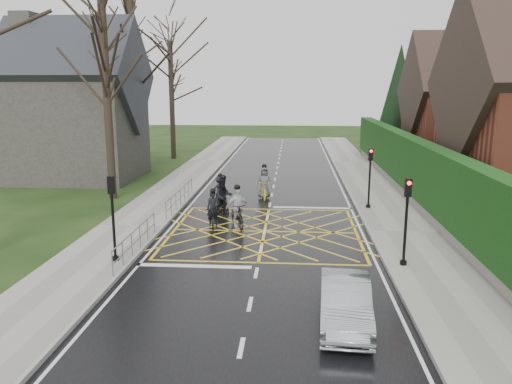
# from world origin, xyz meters

# --- Properties ---
(ground) EXTENTS (120.00, 120.00, 0.00)m
(ground) POSITION_xyz_m (0.00, 0.00, 0.00)
(ground) COLOR black
(ground) RESTS_ON ground
(road) EXTENTS (9.00, 80.00, 0.01)m
(road) POSITION_xyz_m (0.00, 0.00, 0.01)
(road) COLOR black
(road) RESTS_ON ground
(sidewalk_right) EXTENTS (3.00, 80.00, 0.15)m
(sidewalk_right) POSITION_xyz_m (6.00, 0.00, 0.07)
(sidewalk_right) COLOR gray
(sidewalk_right) RESTS_ON ground
(sidewalk_left) EXTENTS (3.00, 80.00, 0.15)m
(sidewalk_left) POSITION_xyz_m (-6.00, 0.00, 0.07)
(sidewalk_left) COLOR gray
(sidewalk_left) RESTS_ON ground
(stone_wall) EXTENTS (0.50, 38.00, 0.70)m
(stone_wall) POSITION_xyz_m (7.75, 6.00, 0.35)
(stone_wall) COLOR slate
(stone_wall) RESTS_ON ground
(hedge) EXTENTS (0.90, 38.00, 2.80)m
(hedge) POSITION_xyz_m (7.75, 6.00, 2.10)
(hedge) COLOR black
(hedge) RESTS_ON stone_wall
(house_far) EXTENTS (9.80, 8.80, 10.30)m
(house_far) POSITION_xyz_m (14.75, 18.00, 4.36)
(house_far) COLOR brown
(house_far) RESTS_ON ground
(conifer) EXTENTS (4.60, 4.60, 10.00)m
(conifer) POSITION_xyz_m (10.75, 26.00, 4.99)
(conifer) COLOR black
(conifer) RESTS_ON ground
(church) EXTENTS (8.80, 7.80, 11.00)m
(church) POSITION_xyz_m (-13.54, 12.00, 4.93)
(church) COLOR #2D2B28
(church) RESTS_ON ground
(tree_near) EXTENTS (9.24, 9.24, 11.44)m
(tree_near) POSITION_xyz_m (-9.00, 6.00, 7.91)
(tree_near) COLOR black
(tree_near) RESTS_ON ground
(tree_mid) EXTENTS (10.08, 10.08, 12.48)m
(tree_mid) POSITION_xyz_m (-10.00, 14.00, 8.63)
(tree_mid) COLOR black
(tree_mid) RESTS_ON ground
(tree_far) EXTENTS (8.40, 8.40, 10.40)m
(tree_far) POSITION_xyz_m (-9.30, 22.00, 7.19)
(tree_far) COLOR black
(tree_far) RESTS_ON ground
(railing_south) EXTENTS (0.05, 5.04, 1.03)m
(railing_south) POSITION_xyz_m (-4.65, -3.50, 0.78)
(railing_south) COLOR slate
(railing_south) RESTS_ON ground
(railing_north) EXTENTS (0.05, 6.04, 1.03)m
(railing_north) POSITION_xyz_m (-4.65, 4.00, 0.79)
(railing_north) COLOR slate
(railing_north) RESTS_ON ground
(traffic_light_ne) EXTENTS (0.24, 0.31, 3.21)m
(traffic_light_ne) POSITION_xyz_m (5.10, 4.20, 1.66)
(traffic_light_ne) COLOR black
(traffic_light_ne) RESTS_ON ground
(traffic_light_se) EXTENTS (0.24, 0.31, 3.21)m
(traffic_light_se) POSITION_xyz_m (5.10, -4.20, 1.66)
(traffic_light_se) COLOR black
(traffic_light_se) RESTS_ON ground
(traffic_light_sw) EXTENTS (0.24, 0.31, 3.21)m
(traffic_light_sw) POSITION_xyz_m (-5.10, -4.50, 1.66)
(traffic_light_sw) COLOR black
(traffic_light_sw) RESTS_ON ground
(cyclist_rear) EXTENTS (0.94, 1.89, 1.76)m
(cyclist_rear) POSITION_xyz_m (-2.39, 0.67, 0.57)
(cyclist_rear) COLOR black
(cyclist_rear) RESTS_ON ground
(cyclist_back) EXTENTS (1.29, 2.09, 2.03)m
(cyclist_back) POSITION_xyz_m (-2.19, 2.71, 0.77)
(cyclist_back) COLOR black
(cyclist_back) RESTS_ON ground
(cyclist_mid) EXTENTS (1.23, 1.90, 1.74)m
(cyclist_mid) POSITION_xyz_m (-2.65, 4.73, 0.64)
(cyclist_mid) COLOR black
(cyclist_mid) RESTS_ON ground
(cyclist_front) EXTENTS (1.24, 2.03, 1.97)m
(cyclist_front) POSITION_xyz_m (-1.27, 0.59, 0.73)
(cyclist_front) COLOR black
(cyclist_front) RESTS_ON ground
(cyclist_lead) EXTENTS (0.98, 2.13, 1.99)m
(cyclist_lead) POSITION_xyz_m (-0.40, 6.49, 0.69)
(cyclist_lead) COLOR gold
(cyclist_lead) RESTS_ON ground
(car) EXTENTS (1.53, 3.82, 1.23)m
(car) POSITION_xyz_m (2.65, -8.50, 0.62)
(car) COLOR #A1A3A8
(car) RESTS_ON ground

